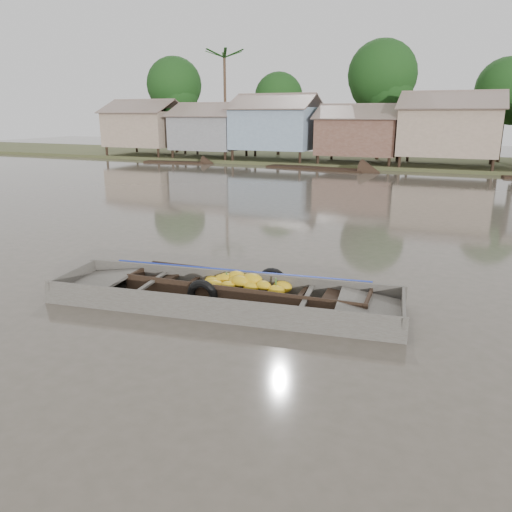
% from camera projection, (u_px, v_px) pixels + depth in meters
% --- Properties ---
extents(ground, '(120.00, 120.00, 0.00)m').
position_uv_depth(ground, '(243.00, 305.00, 10.54)').
color(ground, '#4B463A').
rests_on(ground, ground).
extents(riverbank, '(120.00, 12.47, 10.22)m').
position_uv_depth(riverbank, '(459.00, 124.00, 36.72)').
color(riverbank, '#384723').
rests_on(riverbank, ground).
extents(banana_boat, '(5.47, 1.58, 0.76)m').
position_uv_depth(banana_boat, '(243.00, 289.00, 11.01)').
color(banana_boat, black).
rests_on(banana_boat, ground).
extents(viewer_boat, '(7.61, 2.89, 0.60)m').
position_uv_depth(viewer_boat, '(225.00, 301.00, 10.55)').
color(viewer_boat, '#423D38').
rests_on(viewer_boat, ground).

